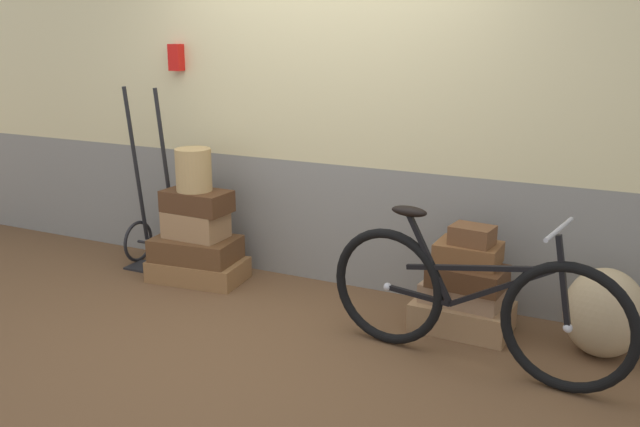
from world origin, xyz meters
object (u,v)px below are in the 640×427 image
Objects in this scene: suitcase_1 at (196,249)px; suitcase_8 at (472,235)px; suitcase_5 at (464,293)px; burlap_sack at (604,313)px; suitcase_4 at (462,316)px; suitcase_7 at (468,253)px; wicker_basket at (194,170)px; suitcase_3 at (197,201)px; luggage_trolley at (154,227)px; suitcase_6 at (468,276)px; bicycle at (471,303)px; suitcase_2 at (196,224)px; suitcase_0 at (198,270)px.

suitcase_8 is (2.07, 0.03, 0.38)m from suitcase_1.
suitcase_5 is at bearing -163.52° from suitcase_8.
burlap_sack is at bearing -5.91° from suitcase_1.
suitcase_4 is 1.55× the size of suitcase_7.
wicker_basket is at bearing -178.92° from suitcase_4.
suitcase_3 is 0.35× the size of luggage_trolley.
suitcase_6 is 1.18× the size of suitcase_7.
suitcase_4 is at bearing -126.78° from suitcase_8.
suitcase_8 is 0.18× the size of luggage_trolley.
luggage_trolley is 3.37m from burlap_sack.
burlap_sack is 0.30× the size of bicycle.
suitcase_1 is 2.05m from suitcase_4.
suitcase_2 is 2.08m from suitcase_4.
suitcase_8 is at bearing 104.84° from bicycle.
suitcase_1 is 2.04m from suitcase_5.
suitcase_4 is (2.03, 0.00, 0.01)m from suitcase_0.
wicker_basket is (-2.05, 0.02, 0.76)m from suitcase_4.
suitcase_1 is at bearing -78.85° from suitcase_2.
suitcase_7 is (2.05, 0.03, 0.07)m from suitcase_2.
suitcase_5 is (2.02, 0.00, -0.37)m from suitcase_3.
suitcase_1 is 1.40× the size of suitcase_2.
suitcase_0 is at bearing 168.34° from bicycle.
suitcase_6 is at bearing -6.35° from suitcase_0.
suitcase_6 is 1.80× the size of suitcase_8.
burlap_sack is (2.87, -0.01, -0.16)m from suitcase_2.
suitcase_2 is at bearing 94.54° from suitcase_1.
bicycle is at bearing -145.65° from burlap_sack.
suitcase_8 is at bearing 0.28° from wicker_basket.
bicycle is at bearing -12.10° from wicker_basket.
luggage_trolley reaches higher than suitcase_3.
suitcase_8 is (2.08, 0.01, 0.19)m from suitcase_2.
suitcase_1 reaches higher than suitcase_4.
wicker_basket is 0.22× the size of luggage_trolley.
suitcase_6 is 2.57m from luggage_trolley.
suitcase_0 is 1.42× the size of suitcase_3.
suitcase_2 is 2.25m from bicycle.
suitcase_3 is at bearing -178.94° from suitcase_7.
burlap_sack is (0.82, -0.04, -0.23)m from suitcase_7.
suitcase_6 is at bearing -43.52° from suitcase_5.
suitcase_4 is at bearing -0.53° from wicker_basket.
suitcase_7 reaches higher than suitcase_2.
suitcase_1 is 0.52m from luggage_trolley.
luggage_trolley is (-2.54, 0.10, 0.07)m from suitcase_5.
wicker_basket is (-0.00, 0.02, 0.60)m from suitcase_1.
bicycle is at bearing -72.88° from suitcase_7.
suitcase_3 is at bearing -174.74° from suitcase_5.
wicker_basket is at bearing 14.04° from suitcase_2.
suitcase_7 reaches higher than suitcase_1.
suitcase_7 is at bearing 2.24° from suitcase_3.
suitcase_1 reaches higher than suitcase_0.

